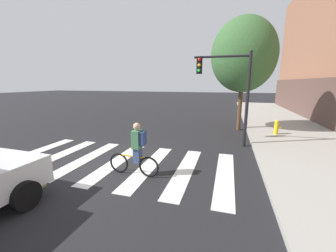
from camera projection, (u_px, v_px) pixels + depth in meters
The scene contains 7 objects.
ground_plane at pixel (104, 161), 7.75m from camera, with size 120.00×120.00×0.00m, color black.
crosswalk_stripes at pixel (116, 162), 7.60m from camera, with size 8.29×4.01×0.01m.
manhole_cover at pixel (34, 186), 5.82m from camera, with size 0.64×0.64×0.01m, color #473D1E.
cyclist at pixel (137, 150), 6.37m from camera, with size 1.71×0.37×1.69m.
traffic_light_near at pixel (229, 83), 9.17m from camera, with size 2.47×0.28×4.20m.
fire_hydrant at pixel (276, 127), 11.10m from camera, with size 0.33×0.22×0.78m.
street_tree_near at pixel (243, 55), 11.90m from camera, with size 3.69×3.69×6.56m.
Camera 1 is at (4.37, -6.34, 2.86)m, focal length 22.06 mm.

